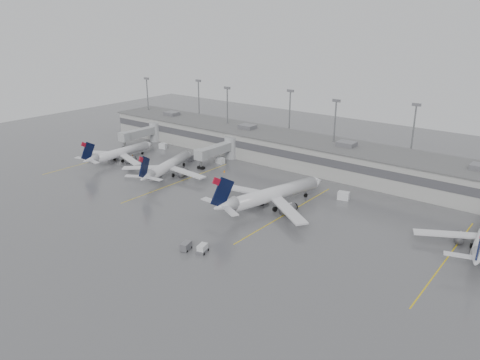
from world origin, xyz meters
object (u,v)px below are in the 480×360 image
Objects in this scene: baggage_tug at (202,249)px; jet_mid_right at (271,194)px; jet_mid_left at (167,166)px; jet_far_left at (119,153)px.

jet_mid_right is at bearing 79.40° from baggage_tug.
jet_mid_left is at bearing 128.76° from baggage_tug.
jet_mid_right reaches higher than baggage_tug.
jet_mid_left is at bearing -3.11° from jet_far_left.
jet_far_left is at bearing -166.79° from jet_mid_right.
baggage_tug is at bearing -53.19° from jet_mid_left.
baggage_tug is (2.26, -26.20, -2.74)m from jet_mid_right.
jet_mid_right is 26.44m from baggage_tug.
jet_far_left reaches higher than baggage_tug.
jet_mid_left is 47.47m from baggage_tug.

